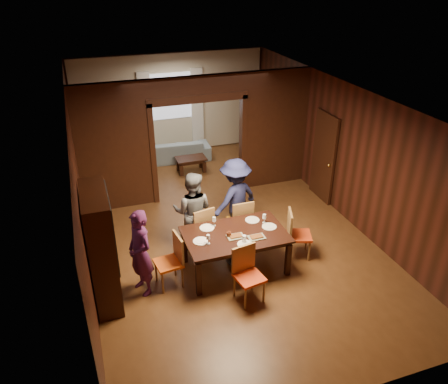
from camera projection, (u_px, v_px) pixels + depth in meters
name	position (u px, v px, depth m)	size (l,w,h in m)	color
floor	(221.00, 226.00, 9.46)	(9.00, 9.00, 0.00)	#533017
ceiling	(220.00, 94.00, 8.10)	(5.50, 9.00, 0.02)	silver
room_walls	(195.00, 132.00, 10.33)	(5.52, 9.01, 2.90)	black
person_purple	(140.00, 253.00, 7.26)	(0.57, 0.37, 1.57)	#4C1A49
person_grey	(193.00, 211.00, 8.42)	(0.79, 0.61, 1.62)	#5C5E63
person_navy	(235.00, 199.00, 8.79)	(1.10, 0.63, 1.70)	#1B1D43
sofa	(175.00, 150.00, 12.51)	(2.00, 0.78, 0.58)	#7B91A1
serving_bowl	(236.00, 227.00, 7.93)	(0.35, 0.35, 0.09)	black
dining_table	(235.00, 251.00, 8.00)	(1.83, 1.14, 0.76)	black
coffee_table	(191.00, 165.00, 11.85)	(0.80, 0.50, 0.40)	black
chair_left	(168.00, 262.00, 7.54)	(0.44, 0.44, 0.97)	orange
chair_right	(299.00, 234.00, 8.31)	(0.44, 0.44, 0.97)	red
chair_far_l	(200.00, 227.00, 8.52)	(0.44, 0.44, 0.97)	orange
chair_far_r	(240.00, 220.00, 8.77)	(0.44, 0.44, 0.97)	orange
chair_near	(249.00, 276.00, 7.20)	(0.44, 0.44, 0.97)	#E94015
hutch	(101.00, 248.00, 7.01)	(0.40, 1.20, 2.00)	black
door_right	(324.00, 157.00, 10.16)	(0.06, 0.90, 2.10)	black
window_far	(171.00, 96.00, 12.38)	(1.20, 0.03, 1.30)	silver
curtain_left	(146.00, 115.00, 12.34)	(0.35, 0.06, 2.40)	white
curtain_right	(197.00, 109.00, 12.77)	(0.35, 0.06, 2.40)	white
plate_left	(201.00, 241.00, 7.60)	(0.27, 0.27, 0.01)	white
plate_far_l	(207.00, 228.00, 7.98)	(0.27, 0.27, 0.01)	white
plate_far_r	(252.00, 220.00, 8.22)	(0.27, 0.27, 0.01)	silver
plate_right	(269.00, 227.00, 8.02)	(0.27, 0.27, 0.01)	silver
plate_near	(245.00, 244.00, 7.52)	(0.27, 0.27, 0.01)	silver
platter_a	(236.00, 236.00, 7.72)	(0.30, 0.20, 0.04)	gray
platter_b	(257.00, 237.00, 7.70)	(0.30, 0.20, 0.04)	gray
wineglass_left	(208.00, 239.00, 7.50)	(0.08, 0.08, 0.18)	white
wineglass_far	(214.00, 221.00, 8.02)	(0.08, 0.08, 0.18)	silver
wineglass_right	(264.00, 219.00, 8.11)	(0.08, 0.08, 0.18)	silver
tumbler	(244.00, 239.00, 7.55)	(0.07, 0.07, 0.14)	silver
condiment_jar	(229.00, 234.00, 7.71)	(0.08, 0.08, 0.11)	#4F2312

